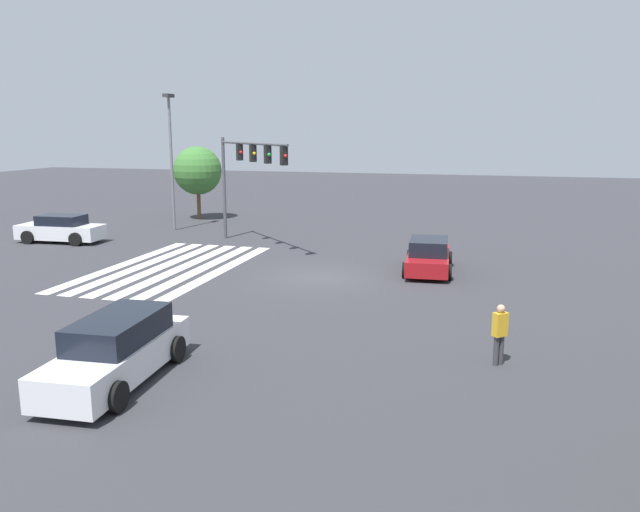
{
  "coord_description": "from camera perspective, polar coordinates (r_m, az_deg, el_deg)",
  "views": [
    {
      "loc": [
        24.24,
        6.71,
        6.03
      ],
      "look_at": [
        0.0,
        0.0,
        0.89
      ],
      "focal_mm": 35.0,
      "sensor_mm": 36.0,
      "label": 1
    }
  ],
  "objects": [
    {
      "name": "ground_plane",
      "position": [
        25.87,
        0.0,
        -1.93
      ],
      "size": [
        122.86,
        122.86,
        0.0
      ],
      "primitive_type": "plane",
      "color": "#333338"
    },
    {
      "name": "crosswalk_markings",
      "position": [
        28.43,
        -13.45,
        -1.01
      ],
      "size": [
        10.91,
        5.35,
        0.01
      ],
      "rotation": [
        0.0,
        0.0,
        1.57
      ],
      "color": "silver",
      "rests_on": "ground_plane"
    },
    {
      "name": "traffic_signal_mast",
      "position": [
        32.02,
        -6.77,
        8.37
      ],
      "size": [
        5.73,
        5.73,
        5.58
      ],
      "rotation": [
        0.0,
        0.0,
        0.79
      ],
      "color": "#47474C",
      "rests_on": "ground_plane"
    },
    {
      "name": "car_0",
      "position": [
        27.07,
        9.89,
        -0.03
      ],
      "size": [
        4.5,
        2.2,
        1.45
      ],
      "rotation": [
        0.0,
        0.0,
        3.2
      ],
      "color": "maroon",
      "rests_on": "ground_plane"
    },
    {
      "name": "car_1",
      "position": [
        36.49,
        -22.6,
        2.27
      ],
      "size": [
        2.13,
        4.68,
        1.49
      ],
      "rotation": [
        0.0,
        0.0,
        -1.51
      ],
      "color": "silver",
      "rests_on": "ground_plane"
    },
    {
      "name": "car_2",
      "position": [
        16.01,
        -18.02,
        -8.21
      ],
      "size": [
        4.98,
        2.14,
        1.61
      ],
      "rotation": [
        0.0,
        0.0,
        0.06
      ],
      "color": "silver",
      "rests_on": "ground_plane"
    },
    {
      "name": "pedestrian",
      "position": [
        16.83,
        16.1,
        -6.66
      ],
      "size": [
        0.4,
        0.42,
        1.63
      ],
      "rotation": [
        0.0,
        0.0,
        -2.43
      ],
      "color": "#38383D",
      "rests_on": "ground_plane"
    },
    {
      "name": "street_light_pole_a",
      "position": [
        38.51,
        -13.47,
        9.43
      ],
      "size": [
        0.8,
        0.36,
        8.04
      ],
      "color": "slate",
      "rests_on": "ground_plane"
    },
    {
      "name": "tree_corner_a",
      "position": [
        43.04,
        -11.13,
        7.66
      ],
      "size": [
        3.23,
        3.23,
        4.9
      ],
      "color": "brown",
      "rests_on": "ground_plane"
    }
  ]
}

